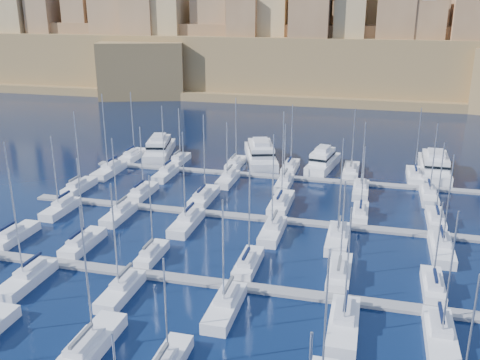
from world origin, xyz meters
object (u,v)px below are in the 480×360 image
(motor_yacht_b, at_px, (261,154))
(motor_yacht_c, at_px, (323,161))
(motor_yacht_a, at_px, (159,148))
(motor_yacht_d, at_px, (435,166))
(sailboat_2, at_px, (90,345))

(motor_yacht_b, height_order, motor_yacht_c, same)
(motor_yacht_a, bearing_deg, motor_yacht_d, 0.88)
(motor_yacht_b, bearing_deg, motor_yacht_a, -176.67)
(sailboat_2, height_order, motor_yacht_c, sailboat_2)
(motor_yacht_b, distance_m, motor_yacht_d, 36.36)
(sailboat_2, height_order, motor_yacht_b, sailboat_2)
(motor_yacht_b, xyz_separation_m, motor_yacht_d, (36.35, -0.44, 0.00))
(motor_yacht_a, distance_m, motor_yacht_b, 23.40)
(motor_yacht_d, bearing_deg, motor_yacht_c, -174.59)
(sailboat_2, height_order, motor_yacht_a, sailboat_2)
(sailboat_2, xyz_separation_m, motor_yacht_c, (16.01, 68.23, 0.96))
(motor_yacht_b, relative_size, motor_yacht_d, 1.09)
(motor_yacht_a, relative_size, motor_yacht_b, 0.85)
(motor_yacht_b, bearing_deg, motor_yacht_c, -10.44)
(sailboat_2, relative_size, motor_yacht_c, 1.09)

